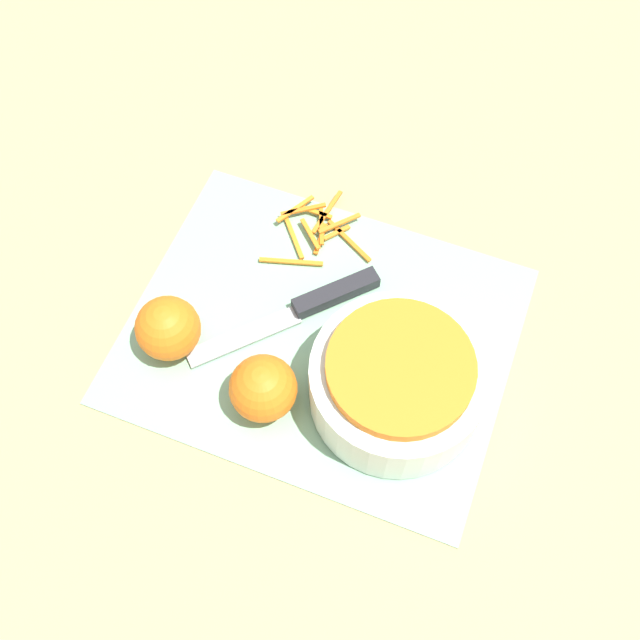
{
  "coord_description": "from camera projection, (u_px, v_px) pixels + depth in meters",
  "views": [
    {
      "loc": [
        -0.13,
        0.35,
        0.73
      ],
      "look_at": [
        0.0,
        0.0,
        0.04
      ],
      "focal_mm": 42.0,
      "sensor_mm": 36.0,
      "label": 1
    }
  ],
  "objects": [
    {
      "name": "peel_pile",
      "position": [
        316.0,
        229.0,
        0.88
      ],
      "size": [
        0.12,
        0.13,
        0.01
      ],
      "color": "orange",
      "rests_on": "cutting_board"
    },
    {
      "name": "cutting_board",
      "position": [
        320.0,
        334.0,
        0.82
      ],
      "size": [
        0.41,
        0.33,
        0.01
      ],
      "color": "#84B793",
      "rests_on": "ground_plane"
    },
    {
      "name": "ground_plane",
      "position": [
        320.0,
        335.0,
        0.82
      ],
      "size": [
        4.0,
        4.0,
        0.0
      ],
      "primitive_type": "plane",
      "color": "tan"
    },
    {
      "name": "orange_right",
      "position": [
        263.0,
        388.0,
        0.75
      ],
      "size": [
        0.07,
        0.07,
        0.07
      ],
      "color": "orange",
      "rests_on": "cutting_board"
    },
    {
      "name": "orange_left",
      "position": [
        168.0,
        328.0,
        0.78
      ],
      "size": [
        0.07,
        0.07,
        0.07
      ],
      "color": "orange",
      "rests_on": "cutting_board"
    },
    {
      "name": "knife",
      "position": [
        319.0,
        303.0,
        0.83
      ],
      "size": [
        0.17,
        0.18,
        0.02
      ],
      "rotation": [
        0.0,
        0.0,
        0.81
      ],
      "color": "#232328",
      "rests_on": "cutting_board"
    },
    {
      "name": "bowl_speckled",
      "position": [
        397.0,
        382.0,
        0.75
      ],
      "size": [
        0.18,
        0.18,
        0.08
      ],
      "color": "silver",
      "rests_on": "cutting_board"
    }
  ]
}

